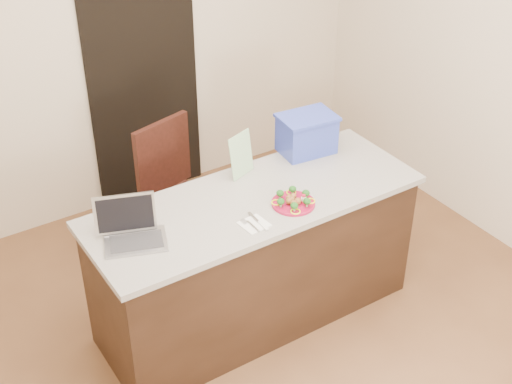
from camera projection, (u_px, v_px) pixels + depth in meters
ground at (276, 336)px, 4.57m from camera, size 4.00×4.00×0.00m
room_shell at (281, 108)px, 3.68m from camera, size 4.00×4.00×4.00m
doorway at (144, 81)px, 5.46m from camera, size 0.90×0.02×2.00m
island at (255, 259)px, 4.49m from camera, size 2.06×0.76×0.92m
plate at (293, 203)px, 4.18m from camera, size 0.26×0.26×0.02m
meatballs at (293, 200)px, 4.16m from camera, size 0.09×0.10×0.04m
broccoli at (293, 197)px, 4.16m from camera, size 0.22×0.20×0.04m
pepper_rings at (293, 202)px, 4.17m from camera, size 0.24×0.24×0.01m
napkin at (254, 224)px, 4.01m from camera, size 0.16×0.16×0.01m
fork at (250, 224)px, 4.01m from camera, size 0.03×0.15×0.00m
knife at (260, 223)px, 4.01m from camera, size 0.02×0.20×0.01m
yogurt_bottle at (303, 201)px, 4.17m from camera, size 0.03×0.03×0.07m
laptop at (131, 228)px, 3.88m from camera, size 0.40×0.37×0.24m
leaflet at (241, 155)px, 4.39m from camera, size 0.20×0.11×0.28m
blue_box at (307, 134)px, 4.64m from camera, size 0.39×0.30×0.26m
chair at (172, 186)px, 4.95m from camera, size 0.56×0.57×1.04m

